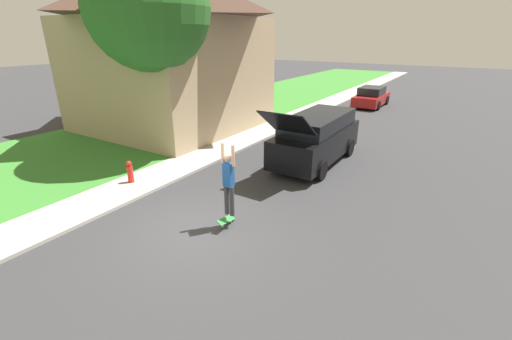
% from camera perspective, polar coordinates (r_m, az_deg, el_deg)
% --- Properties ---
extents(ground_plane, '(120.00, 120.00, 0.00)m').
position_cam_1_polar(ground_plane, '(9.54, -10.18, -9.57)').
color(ground_plane, '#333335').
extents(lawn, '(10.00, 80.00, 0.08)m').
position_cam_1_polar(lawn, '(18.77, -16.16, 5.80)').
color(lawn, '#387F2D').
rests_on(lawn, ground_plane).
extents(sidewalk, '(1.80, 80.00, 0.10)m').
position_cam_1_polar(sidewalk, '(15.84, -5.39, 3.76)').
color(sidewalk, '#ADA89E').
rests_on(sidewalk, ground_plane).
extents(house, '(9.09, 8.99, 8.23)m').
position_cam_1_polar(house, '(19.67, -14.48, 19.48)').
color(house, tan).
rests_on(house, lawn).
extents(lawn_tree_near, '(4.74, 4.74, 8.13)m').
position_cam_1_polar(lawn_tree_near, '(14.79, -17.56, 24.37)').
color(lawn_tree_near, brown).
rests_on(lawn_tree_near, lawn).
extents(suv_parked, '(2.03, 5.73, 2.62)m').
position_cam_1_polar(suv_parked, '(13.97, 10.05, 5.39)').
color(suv_parked, black).
rests_on(suv_parked, ground_plane).
extents(car_down_street, '(1.88, 4.13, 1.38)m').
position_cam_1_polar(car_down_street, '(26.83, 18.67, 11.45)').
color(car_down_street, maroon).
rests_on(car_down_street, ground_plane).
extents(skateboarder, '(0.41, 0.23, 2.00)m').
position_cam_1_polar(skateboarder, '(8.89, -4.59, -1.52)').
color(skateboarder, '#38383D').
rests_on(skateboarder, ground_plane).
extents(skateboard, '(0.31, 0.79, 0.35)m').
position_cam_1_polar(skateboard, '(9.43, -5.05, -8.33)').
color(skateboard, '#337F3D').
rests_on(skateboard, ground_plane).
extents(fire_hydrant, '(0.20, 0.20, 0.78)m').
position_cam_1_polar(fire_hydrant, '(12.57, -20.25, -0.32)').
color(fire_hydrant, red).
rests_on(fire_hydrant, sidewalk).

